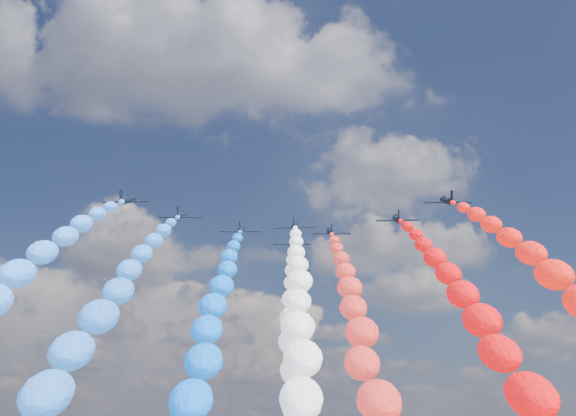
# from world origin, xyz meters

# --- Properties ---
(jet_0) EXTENTS (10.43, 13.66, 7.28)m
(jet_0) POSITION_xyz_m (-33.73, -8.14, 98.46)
(jet_0) COLOR black
(jet_1) EXTENTS (9.88, 13.27, 7.28)m
(jet_1) POSITION_xyz_m (-23.91, 3.05, 98.46)
(jet_1) COLOR black
(trail_1) EXTENTS (6.05, 122.62, 70.28)m
(trail_1) POSITION_xyz_m (-23.91, -60.35, 64.38)
(trail_1) COLOR blue
(jet_2) EXTENTS (9.90, 13.28, 7.28)m
(jet_2) POSITION_xyz_m (-11.15, 15.22, 98.46)
(jet_2) COLOR black
(trail_2) EXTENTS (6.05, 122.62, 70.28)m
(trail_2) POSITION_xyz_m (-11.15, -48.18, 64.38)
(trail_2) COLOR blue
(jet_3) EXTENTS (10.40, 13.64, 7.28)m
(jet_3) POSITION_xyz_m (1.63, 11.76, 98.46)
(jet_3) COLOR black
(trail_3) EXTENTS (6.05, 122.62, 70.28)m
(trail_3) POSITION_xyz_m (1.63, -51.64, 64.38)
(trail_3) COLOR white
(jet_4) EXTENTS (10.28, 13.55, 7.28)m
(jet_4) POSITION_xyz_m (1.16, 27.61, 98.46)
(jet_4) COLOR black
(trail_4) EXTENTS (6.05, 122.62, 70.28)m
(trail_4) POSITION_xyz_m (1.16, -35.79, 64.38)
(trail_4) COLOR white
(jet_5) EXTENTS (9.68, 13.11, 7.28)m
(jet_5) POSITION_xyz_m (10.24, 17.30, 98.46)
(jet_5) COLOR black
(trail_5) EXTENTS (6.05, 122.62, 70.28)m
(trail_5) POSITION_xyz_m (10.24, -46.10, 64.38)
(trail_5) COLOR red
(jet_6) EXTENTS (10.37, 13.61, 7.28)m
(jet_6) POSITION_xyz_m (24.77, 5.89, 98.46)
(jet_6) COLOR black
(trail_6) EXTENTS (6.05, 122.62, 70.28)m
(trail_6) POSITION_xyz_m (24.77, -57.51, 64.38)
(trail_6) COLOR red
(jet_7) EXTENTS (9.65, 13.09, 7.28)m
(jet_7) POSITION_xyz_m (33.48, -7.63, 98.46)
(jet_7) COLOR black
(trail_7) EXTENTS (6.05, 122.62, 70.28)m
(trail_7) POSITION_xyz_m (33.48, -71.03, 64.38)
(trail_7) COLOR #F91810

